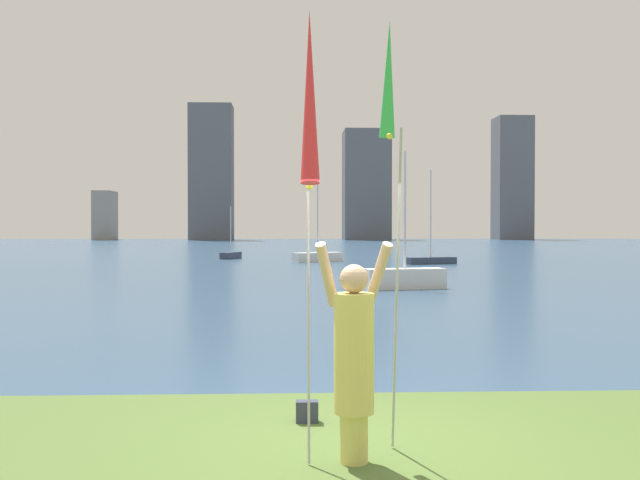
{
  "coord_description": "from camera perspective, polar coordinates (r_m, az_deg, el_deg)",
  "views": [
    {
      "loc": [
        -0.67,
        -6.8,
        2.11
      ],
      "look_at": [
        -0.06,
        9.31,
        1.81
      ],
      "focal_mm": 39.54,
      "sensor_mm": 36.0,
      "label": 1
    }
  ],
  "objects": [
    {
      "name": "ground",
      "position": [
        57.8,
        -1.52,
        -1.1
      ],
      "size": [
        120.0,
        138.0,
        0.12
      ],
      "color": "#4C662D"
    },
    {
      "name": "person",
      "position": [
        6.39,
        2.76,
        -9.2
      ],
      "size": [
        0.73,
        0.54,
        1.98
      ],
      "rotation": [
        0.0,
        0.0,
        0.22
      ],
      "color": "#D8CC66",
      "rests_on": "ground"
    },
    {
      "name": "kite_flag_left",
      "position": [
        5.99,
        -0.84,
        10.94
      ],
      "size": [
        0.16,
        0.92,
        3.96
      ],
      "color": "#B2B2B7",
      "rests_on": "ground"
    },
    {
      "name": "kite_flag_right",
      "position": [
        7.15,
        5.59,
        11.89
      ],
      "size": [
        0.16,
        1.04,
        4.13
      ],
      "color": "#B2B2B7",
      "rests_on": "ground"
    },
    {
      "name": "bag",
      "position": [
        7.83,
        -1.06,
        -13.71
      ],
      "size": [
        0.24,
        0.14,
        0.23
      ],
      "color": "#33384C",
      "rests_on": "ground"
    },
    {
      "name": "sailboat_0",
      "position": [
        47.1,
        -7.23,
        -1.21
      ],
      "size": [
        1.34,
        2.01,
        3.49
      ],
      "color": "#333D51",
      "rests_on": "ground"
    },
    {
      "name": "sailboat_2",
      "position": [
        40.72,
        8.94,
        -1.51
      ],
      "size": [
        3.09,
        1.78,
        5.37
      ],
      "color": "#333D51",
      "rests_on": "ground"
    },
    {
      "name": "sailboat_4",
      "position": [
        24.25,
        6.88,
        -3.02
      ],
      "size": [
        2.88,
        1.37,
        4.71
      ],
      "color": "silver",
      "rests_on": "ground"
    },
    {
      "name": "sailboat_7",
      "position": [
        42.68,
        -0.19,
        -1.32
      ],
      "size": [
        3.16,
        2.19,
        5.0
      ],
      "color": "silver",
      "rests_on": "ground"
    },
    {
      "name": "skyline_tower_0",
      "position": [
        121.51,
        -17.01,
        1.91
      ],
      "size": [
        3.03,
        5.27,
        8.04
      ],
      "color": "gray",
      "rests_on": "ground"
    },
    {
      "name": "skyline_tower_1",
      "position": [
        117.12,
        -8.78,
        5.41
      ],
      "size": [
        6.97,
        5.26,
        22.06
      ],
      "color": "#565B66",
      "rests_on": "ground"
    },
    {
      "name": "skyline_tower_2",
      "position": [
        118.14,
        3.75,
        4.43
      ],
      "size": [
        7.59,
        7.77,
        18.14
      ],
      "color": "#565B66",
      "rests_on": "ground"
    },
    {
      "name": "skyline_tower_3",
      "position": [
        123.85,
        15.29,
        4.82
      ],
      "size": [
        5.82,
        5.57,
        20.64
      ],
      "color": "#565B66",
      "rests_on": "ground"
    }
  ]
}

